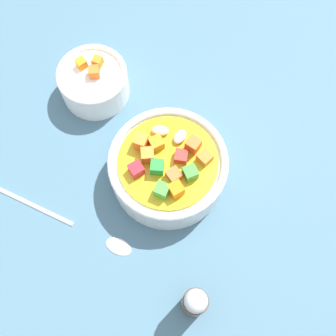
# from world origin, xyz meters

# --- Properties ---
(ground_plane) EXTENTS (1.40, 1.40, 0.02)m
(ground_plane) POSITION_xyz_m (0.00, 0.00, -0.01)
(ground_plane) COLOR #42667A
(soup_bowl_main) EXTENTS (0.16, 0.16, 0.07)m
(soup_bowl_main) POSITION_xyz_m (0.00, -0.00, 0.03)
(soup_bowl_main) COLOR white
(soup_bowl_main) RESTS_ON ground_plane
(spoon) EXTENTS (0.07, 0.21, 0.01)m
(spoon) POSITION_xyz_m (0.09, -0.10, 0.00)
(spoon) COLOR silver
(spoon) RESTS_ON ground_plane
(side_bowl_small) EXTENTS (0.10, 0.10, 0.06)m
(side_bowl_small) POSITION_xyz_m (-0.11, -0.13, 0.03)
(side_bowl_small) COLOR white
(side_bowl_small) RESTS_ON ground_plane
(pepper_shaker) EXTENTS (0.03, 0.03, 0.09)m
(pepper_shaker) POSITION_xyz_m (0.16, 0.06, 0.04)
(pepper_shaker) COLOR #4C3828
(pepper_shaker) RESTS_ON ground_plane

